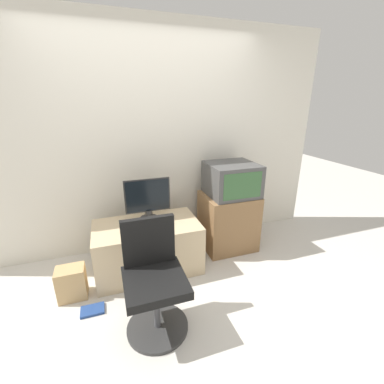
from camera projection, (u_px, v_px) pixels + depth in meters
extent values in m
plane|color=beige|center=(186.00, 314.00, 2.23)|extent=(12.00, 12.00, 0.00)
cube|color=silver|center=(150.00, 142.00, 2.98)|extent=(4.40, 0.05, 2.60)
cube|color=#CCB289|center=(148.00, 247.00, 2.77)|extent=(1.09, 0.62, 0.54)
cube|color=olive|center=(228.00, 221.00, 3.18)|extent=(0.62, 0.54, 0.69)
cylinder|color=#2D2D2D|center=(149.00, 218.00, 2.80)|extent=(0.19, 0.19, 0.02)
cylinder|color=#2D2D2D|center=(149.00, 214.00, 2.78)|extent=(0.08, 0.08, 0.08)
cube|color=#2D2D2D|center=(148.00, 195.00, 2.71)|extent=(0.48, 0.01, 0.36)
cube|color=black|center=(148.00, 196.00, 2.71)|extent=(0.45, 0.02, 0.34)
cube|color=white|center=(149.00, 227.00, 2.60)|extent=(0.33, 0.13, 0.01)
ellipsoid|color=#4C4C51|center=(171.00, 222.00, 2.69)|extent=(0.06, 0.03, 0.03)
cube|color=#474747|center=(232.00, 179.00, 3.02)|extent=(0.56, 0.54, 0.38)
cube|color=#335B33|center=(243.00, 186.00, 2.79)|extent=(0.46, 0.01, 0.30)
cylinder|color=#333333|center=(158.00, 327.00, 2.09)|extent=(0.50, 0.50, 0.03)
cylinder|color=#4C4C51|center=(157.00, 306.00, 2.02)|extent=(0.05, 0.05, 0.39)
cube|color=black|center=(155.00, 282.00, 1.94)|extent=(0.47, 0.47, 0.07)
cube|color=black|center=(149.00, 241.00, 2.05)|extent=(0.42, 0.05, 0.41)
cube|color=tan|center=(72.00, 283.00, 2.39)|extent=(0.25, 0.19, 0.31)
cube|color=navy|center=(93.00, 310.00, 2.26)|extent=(0.20, 0.13, 0.02)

